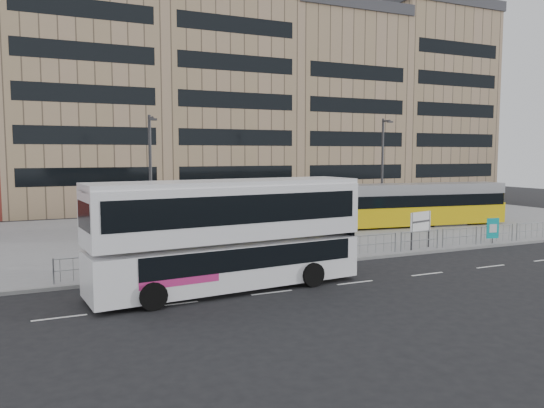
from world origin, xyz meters
name	(u,v)px	position (x,y,z in m)	size (l,w,h in m)	color
ground	(345,262)	(0.00, 0.00, 0.00)	(120.00, 120.00, 0.00)	black
plaza	(256,230)	(0.00, 12.00, 0.07)	(64.00, 24.00, 0.15)	gray
kerb	(344,260)	(0.00, 0.05, 0.07)	(64.00, 0.25, 0.17)	gray
building_row	(190,87)	(1.55, 34.27, 12.91)	(70.40, 18.40, 31.20)	maroon
pedestrian_barrier	(371,239)	(2.00, 0.50, 0.98)	(32.07, 0.07, 1.10)	gray
road_markings	(410,276)	(1.00, -4.00, 0.01)	(62.00, 0.12, 0.01)	white
double_decker_bus	(228,231)	(-7.41, -2.81, 2.45)	(11.51, 3.64, 4.53)	white
tram	(339,207)	(5.46, 9.51, 1.75)	(27.26, 5.86, 3.20)	#E1BA0C
station_sign	(421,223)	(5.59, 0.80, 1.63)	(1.81, 0.56, 2.13)	#2D2D30
ad_panel	(493,229)	(10.83, 0.40, 1.06)	(0.82, 0.20, 1.55)	#2D2D30
pedestrian	(229,243)	(-5.81, 1.65, 1.13)	(0.72, 0.47, 1.96)	black
traffic_light_west	(309,220)	(-1.47, 1.17, 2.12)	(0.21, 0.23, 3.10)	#2D2D30
lamp_post_west	(151,176)	(-8.55, 6.89, 4.33)	(0.45, 1.04, 7.62)	#2D2D30
lamp_post_east	(383,167)	(10.07, 10.60, 4.59)	(0.45, 1.04, 8.14)	#2D2D30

